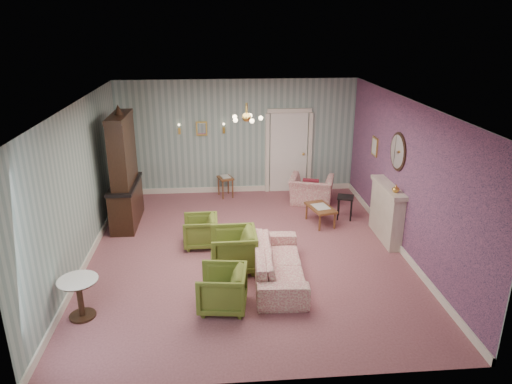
{
  "coord_description": "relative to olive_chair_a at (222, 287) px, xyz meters",
  "views": [
    {
      "loc": [
        -0.53,
        -8.26,
        4.28
      ],
      "look_at": [
        0.2,
        0.4,
        1.1
      ],
      "focal_mm": 33.36,
      "sensor_mm": 36.0,
      "label": 1
    }
  ],
  "objects": [
    {
      "name": "wall_front",
      "position": [
        0.52,
        -1.66,
        1.08
      ],
      "size": [
        6.0,
        0.0,
        6.0
      ],
      "primitive_type": "plane",
      "rotation": [
        -1.57,
        0.0,
        0.0
      ],
      "color": "gray",
      "rests_on": "ground"
    },
    {
      "name": "nesting_table",
      "position": [
        0.17,
        4.99,
        -0.09
      ],
      "size": [
        0.45,
        0.51,
        0.56
      ],
      "primitive_type": null,
      "rotation": [
        0.0,
        0.0,
        0.31
      ],
      "color": "brown",
      "rests_on": "floor"
    },
    {
      "name": "wingback_chair",
      "position": [
        2.26,
        4.36,
        0.07
      ],
      "size": [
        1.18,
        0.94,
        0.89
      ],
      "primitive_type": "imported",
      "rotation": [
        0.0,
        0.0,
        2.84
      ],
      "color": "#AD4558",
      "rests_on": "floor"
    },
    {
      "name": "dresser",
      "position": [
        -2.03,
        3.49,
        0.91
      ],
      "size": [
        0.54,
        1.55,
        2.57
      ],
      "primitive_type": null,
      "rotation": [
        0.0,
        0.0,
        -0.0
      ],
      "color": "black",
      "rests_on": "floor"
    },
    {
      "name": "sofa_chintz",
      "position": [
        0.99,
        0.8,
        0.04
      ],
      "size": [
        0.72,
        2.13,
        0.82
      ],
      "primitive_type": "imported",
      "rotation": [
        0.0,
        0.0,
        1.52
      ],
      "color": "#AD4558",
      "rests_on": "floor"
    },
    {
      "name": "fireplace",
      "position": [
        3.38,
        2.24,
        0.21
      ],
      "size": [
        0.3,
        1.4,
        1.16
      ],
      "primitive_type": null,
      "color": "beige",
      "rests_on": "floor"
    },
    {
      "name": "chandelier",
      "position": [
        0.52,
        1.84,
        2.26
      ],
      "size": [
        0.56,
        0.56,
        0.36
      ],
      "primitive_type": null,
      "color": "gold",
      "rests_on": "ceiling"
    },
    {
      "name": "coffee_table",
      "position": [
        2.21,
        3.09,
        -0.17
      ],
      "size": [
        0.62,
        0.88,
        0.41
      ],
      "primitive_type": null,
      "rotation": [
        0.0,
        0.0,
        0.24
      ],
      "color": "brown",
      "rests_on": "floor"
    },
    {
      "name": "gilt_mirror_back",
      "position": [
        -0.38,
        5.3,
        1.33
      ],
      "size": [
        0.28,
        0.06,
        0.36
      ],
      "primitive_type": null,
      "color": "gold",
      "rests_on": "wall_back"
    },
    {
      "name": "mantel_vase",
      "position": [
        3.36,
        1.84,
        0.86
      ],
      "size": [
        0.15,
        0.15,
        0.15
      ],
      "primitive_type": "imported",
      "color": "gold",
      "rests_on": "fireplace"
    },
    {
      "name": "oval_mirror",
      "position": [
        3.48,
        2.24,
        1.48
      ],
      "size": [
        0.04,
        0.76,
        0.84
      ],
      "primitive_type": null,
      "color": "white",
      "rests_on": "wall_right"
    },
    {
      "name": "wall_left",
      "position": [
        -2.48,
        1.84,
        1.08
      ],
      "size": [
        0.0,
        7.0,
        7.0
      ],
      "primitive_type": "plane",
      "rotation": [
        1.57,
        0.0,
        1.57
      ],
      "color": "gray",
      "rests_on": "ground"
    },
    {
      "name": "wall_back",
      "position": [
        0.52,
        5.34,
        1.08
      ],
      "size": [
        6.0,
        0.0,
        6.0
      ],
      "primitive_type": "plane",
      "rotation": [
        1.57,
        0.0,
        0.0
      ],
      "color": "gray",
      "rests_on": "ground"
    },
    {
      "name": "floor",
      "position": [
        0.52,
        1.84,
        -0.37
      ],
      "size": [
        7.0,
        7.0,
        0.0
      ],
      "primitive_type": "plane",
      "color": "#995962",
      "rests_on": "ground"
    },
    {
      "name": "burgundy_cushion",
      "position": [
        2.21,
        4.21,
        0.11
      ],
      "size": [
        0.41,
        0.28,
        0.39
      ],
      "primitive_type": "cube",
      "rotation": [
        0.17,
        0.0,
        -0.35
      ],
      "color": "maroon",
      "rests_on": "wingback_chair"
    },
    {
      "name": "wall_right",
      "position": [
        3.52,
        1.84,
        1.08
      ],
      "size": [
        0.0,
        7.0,
        7.0
      ],
      "primitive_type": "plane",
      "rotation": [
        1.57,
        0.0,
        -1.57
      ],
      "color": "gray",
      "rests_on": "ground"
    },
    {
      "name": "olive_chair_b",
      "position": [
        0.22,
        1.24,
        0.04
      ],
      "size": [
        0.76,
        0.81,
        0.82
      ],
      "primitive_type": "imported",
      "rotation": [
        0.0,
        0.0,
        -1.55
      ],
      "color": "olive",
      "rests_on": "floor"
    },
    {
      "name": "sconce_left",
      "position": [
        -0.93,
        5.28,
        1.33
      ],
      "size": [
        0.16,
        0.12,
        0.3
      ],
      "primitive_type": null,
      "color": "gold",
      "rests_on": "wall_back"
    },
    {
      "name": "pedestal_table",
      "position": [
        -2.13,
        -0.06,
        -0.05
      ],
      "size": [
        0.62,
        0.62,
        0.65
      ],
      "primitive_type": null,
      "rotation": [
        0.0,
        0.0,
        0.04
      ],
      "color": "black",
      "rests_on": "floor"
    },
    {
      "name": "olive_chair_c",
      "position": [
        -0.39,
        2.23,
        -0.03
      ],
      "size": [
        0.63,
        0.67,
        0.68
      ],
      "primitive_type": "imported",
      "rotation": [
        0.0,
        0.0,
        -1.56
      ],
      "color": "olive",
      "rests_on": "floor"
    },
    {
      "name": "sconce_right",
      "position": [
        0.17,
        5.28,
        1.33
      ],
      "size": [
        0.16,
        0.12,
        0.3
      ],
      "primitive_type": null,
      "color": "gold",
      "rests_on": "wall_back"
    },
    {
      "name": "olive_chair_a",
      "position": [
        0.0,
        0.0,
        0.0
      ],
      "size": [
        0.77,
        0.8,
        0.74
      ],
      "primitive_type": "imported",
      "rotation": [
        0.0,
        0.0,
        -1.7
      ],
      "color": "olive",
      "rests_on": "floor"
    },
    {
      "name": "side_table_black",
      "position": [
        2.82,
        3.33,
        -0.11
      ],
      "size": [
        0.45,
        0.45,
        0.53
      ],
      "primitive_type": null,
      "rotation": [
        0.0,
        0.0,
        -0.33
      ],
      "color": "black",
      "rests_on": "floor"
    },
    {
      "name": "framed_print",
      "position": [
        3.49,
        3.59,
        1.23
      ],
      "size": [
        0.04,
        0.34,
        0.42
      ],
      "primitive_type": null,
      "color": "gold",
      "rests_on": "wall_right"
    },
    {
      "name": "ceiling",
      "position": [
        0.52,
        1.84,
        2.53
      ],
      "size": [
        7.0,
        7.0,
        0.0
      ],
      "primitive_type": "plane",
      "rotation": [
        3.14,
        0.0,
        0.0
      ],
      "color": "white",
      "rests_on": "ground"
    },
    {
      "name": "door",
      "position": [
        1.82,
        5.3,
        0.71
      ],
      "size": [
        1.12,
        0.12,
        2.16
      ],
      "primitive_type": null,
      "color": "white",
      "rests_on": "floor"
    },
    {
      "name": "wall_right_floral",
      "position": [
        3.5,
        1.84,
        1.08
      ],
      "size": [
        0.0,
        7.0,
        7.0
      ],
      "primitive_type": "plane",
      "rotation": [
        1.57,
        0.0,
        -1.57
      ],
      "color": "#C3618B",
      "rests_on": "ground"
    }
  ]
}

